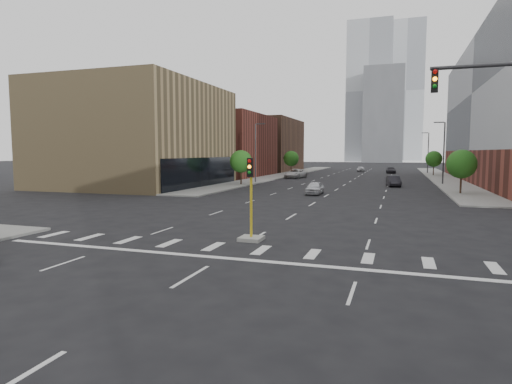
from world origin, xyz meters
The scene contains 22 objects.
ground centered at (0.00, 0.00, 0.00)m, with size 400.00×400.00×0.00m, color black.
sidewalk_left_far centered at (-15.00, 74.00, 0.07)m, with size 5.00×92.00×0.15m, color gray.
sidewalk_right_far centered at (15.00, 74.00, 0.07)m, with size 5.00×92.00×0.15m, color gray.
building_left_mid centered at (-27.50, 40.00, 7.00)m, with size 20.00×24.00×14.00m, color #9B8357.
building_left_far_a centered at (-27.50, 66.00, 6.00)m, with size 20.00×22.00×12.00m, color brown.
building_left_far_b centered at (-27.50, 92.00, 6.50)m, with size 20.00×24.00×13.00m, color brown.
tower_left centered at (-8.00, 220.00, 35.00)m, with size 22.00×22.00×70.00m, color #B2B7BC.
tower_right centered at (10.00, 260.00, 40.00)m, with size 20.00×20.00×80.00m, color #B2B7BC.
tower_mid centered at (0.00, 200.00, 22.00)m, with size 18.00×18.00×44.00m, color slate.
median_traffic_signal centered at (0.00, 8.97, 0.97)m, with size 1.20×1.20×4.40m.
streetlight_right_a centered at (13.41, 55.00, 5.01)m, with size 1.60×0.22×9.07m.
streetlight_right_b centered at (13.41, 90.00, 5.01)m, with size 1.60×0.22×9.07m.
streetlight_left centered at (-13.41, 50.00, 5.01)m, with size 1.60×0.22×9.07m.
tree_left_near centered at (-14.00, 45.00, 3.39)m, with size 3.20×3.20×4.85m.
tree_left_far centered at (-14.00, 75.00, 3.39)m, with size 3.20×3.20×4.85m.
tree_right_near centered at (14.00, 40.00, 3.39)m, with size 3.20×3.20×4.85m.
tree_right_far centered at (14.00, 80.00, 3.39)m, with size 3.20×3.20×4.85m.
car_near_left centered at (-1.50, 35.16, 0.72)m, with size 1.69×4.20×1.43m, color silver.
car_mid_right centered at (6.75, 49.60, 0.75)m, with size 1.58×4.52×1.49m, color black.
car_far_left centered at (-10.50, 64.12, 0.83)m, with size 2.74×5.94×1.65m, color silver.
car_deep_right centered at (5.76, 88.33, 0.70)m, with size 1.97×4.84×1.41m, color black.
car_distant centered at (-1.29, 93.84, 0.69)m, with size 1.64×4.07×1.39m, color #B0B1B5.
Camera 1 is at (7.36, -12.26, 4.69)m, focal length 30.00 mm.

